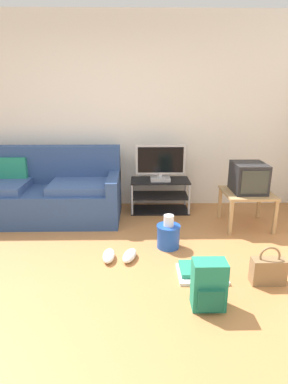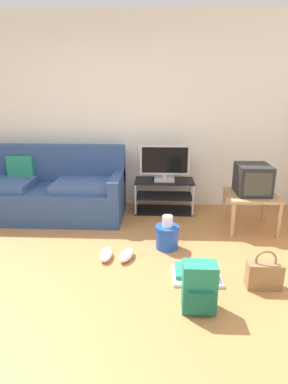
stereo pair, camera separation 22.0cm
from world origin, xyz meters
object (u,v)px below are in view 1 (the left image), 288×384
(couch, at_px, (41,193))
(tv_stand, at_px, (160,195))
(sneakers_pair, at_px, (119,256))
(floor_tray, at_px, (201,272))
(backpack, at_px, (209,285))
(side_table, at_px, (247,196))
(flat_tv, at_px, (160,163))
(crt_tv, at_px, (249,178))
(handbag, at_px, (268,270))
(cleaning_bucket, at_px, (168,234))

(couch, relative_size, tv_stand, 2.55)
(sneakers_pair, height_order, floor_tray, floor_tray)
(backpack, xyz_separation_m, sneakers_pair, (-0.76, 0.77, -0.16))
(backpack, height_order, floor_tray, backpack)
(tv_stand, distance_m, side_table, 1.21)
(flat_tv, distance_m, crt_tv, 1.19)
(crt_tv, xyz_separation_m, backpack, (-0.82, -1.64, -0.44))
(side_table, xyz_separation_m, handbag, (-0.21, -1.30, -0.26))
(side_table, relative_size, cleaning_bucket, 1.57)
(flat_tv, bearing_deg, cleaning_bucket, -88.89)
(backpack, bearing_deg, sneakers_pair, 156.87)
(handbag, height_order, cleaning_bucket, cleaning_bucket)
(tv_stand, relative_size, flat_tv, 1.20)
(floor_tray, bearing_deg, handbag, -12.84)
(tv_stand, distance_m, backpack, 2.20)
(floor_tray, bearing_deg, couch, 141.80)
(couch, height_order, flat_tv, flat_tv)
(crt_tv, distance_m, sneakers_pair, 1.90)
(side_table, relative_size, backpack, 1.45)
(crt_tv, distance_m, backpack, 1.89)
(floor_tray, bearing_deg, cleaning_bucket, 114.08)
(tv_stand, bearing_deg, handbag, -65.21)
(couch, bearing_deg, floor_tray, -38.20)
(crt_tv, bearing_deg, backpack, -116.51)
(crt_tv, bearing_deg, tv_stand, 153.09)
(tv_stand, relative_size, floor_tray, 1.83)
(sneakers_pair, bearing_deg, couch, 133.16)
(tv_stand, relative_size, crt_tv, 1.85)
(backpack, distance_m, floor_tray, 0.49)
(tv_stand, relative_size, cleaning_bucket, 2.17)
(sneakers_pair, bearing_deg, floor_tray, -21.56)
(side_table, bearing_deg, sneakers_pair, -151.53)
(handbag, xyz_separation_m, cleaning_bucket, (-0.84, 0.71, 0.02))
(tv_stand, xyz_separation_m, side_table, (1.07, -0.56, 0.16))
(couch, relative_size, floor_tray, 4.66)
(flat_tv, xyz_separation_m, backpack, (0.25, -2.16, -0.51))
(cleaning_bucket, bearing_deg, backpack, -77.76)
(crt_tv, relative_size, handbag, 1.22)
(couch, xyz_separation_m, tv_stand, (1.62, 0.23, -0.11))
(flat_tv, bearing_deg, couch, -172.78)
(couch, bearing_deg, crt_tv, -6.66)
(couch, height_order, backpack, couch)
(backpack, xyz_separation_m, cleaning_bucket, (-0.23, 1.04, -0.05))
(backpack, height_order, cleaning_bucket, backpack)
(couch, distance_m, crt_tv, 2.72)
(couch, bearing_deg, handbag, -33.31)
(backpack, bearing_deg, floor_tray, 108.10)
(couch, relative_size, cleaning_bucket, 5.53)
(couch, relative_size, sneakers_pair, 5.64)
(tv_stand, relative_size, side_table, 1.38)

